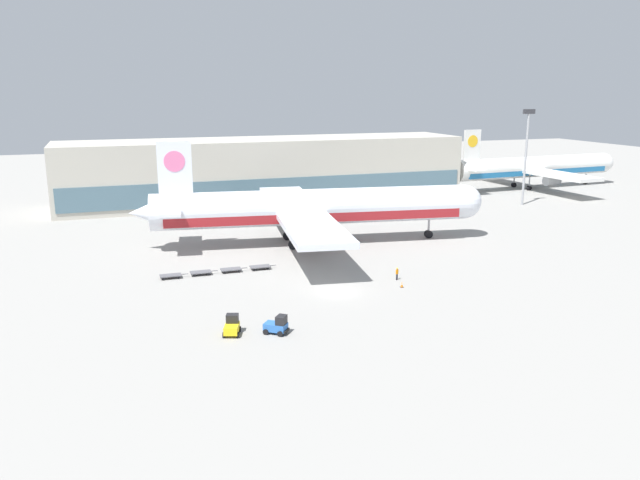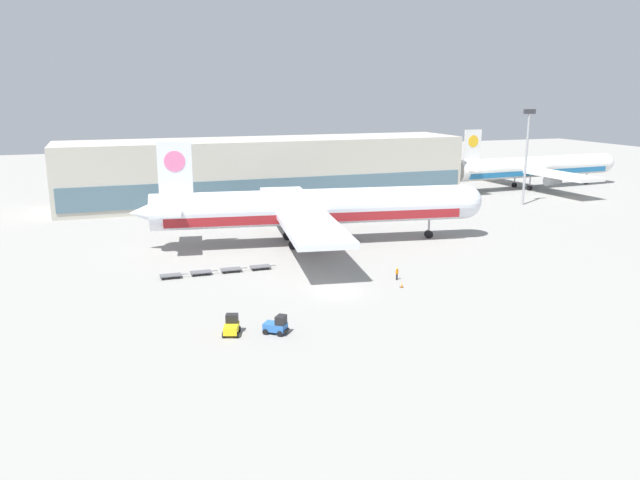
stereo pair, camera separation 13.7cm
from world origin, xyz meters
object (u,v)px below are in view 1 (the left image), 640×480
Objects in this scene: airplane_main at (310,209)px; baggage_tug_mid at (277,325)px; baggage_dolly_second at (201,272)px; traffic_cone_near at (402,285)px; baggage_dolly_trail at (260,267)px; ground_crew_near at (397,273)px; light_mast at (526,149)px; airplane_distant at (532,168)px; baggage_tug_foreground at (232,326)px; baggage_dolly_third at (231,269)px; baggage_dolly_lead at (171,276)px.

airplane_main is 39.44m from baggage_tug_mid.
baggage_dolly_second is 27.29m from traffic_cone_near.
baggage_dolly_second is 8.32m from baggage_dolly_trail.
light_mast is at bearing 2.44° from ground_crew_near.
light_mast is at bearing 40.78° from traffic_cone_near.
airplane_distant is 94.19m from traffic_cone_near.
baggage_dolly_trail is at bearing 137.13° from traffic_cone_near.
baggage_tug_foreground is 27.08m from ground_crew_near.
baggage_dolly_third is at bearing -153.77° from airplane_distant.
baggage_dolly_second is (0.23, 22.36, -0.49)m from baggage_tug_foreground.
baggage_dolly_lead is (-79.22, -30.84, -11.72)m from light_mast.
airplane_main is 34.42× the size of ground_crew_near.
baggage_tug_foreground reaches higher than baggage_dolly_third.
baggage_tug_foreground is at bearing -110.14° from baggage_dolly_trail.
ground_crew_near is (4.55, -23.03, -4.86)m from airplane_main.
baggage_dolly_trail is (-83.98, -50.04, -4.86)m from airplane_distant.
ground_crew_near is at bearing -45.50° from baggage_tug_foreground.
light_mast is 5.56× the size of baggage_dolly_trail.
light_mast is at bearing 26.67° from airplane_main.
ground_crew_near is at bearing -23.26° from baggage_dolly_second.
baggage_tug_mid reaches higher than baggage_dolly_third.
baggage_tug_mid is at bearing -87.84° from baggage_tug_foreground.
baggage_dolly_third is at bearing 1.29° from baggage_dolly_second.
baggage_tug_foreground is 22.36m from baggage_dolly_second.
baggage_dolly_lead is at bearing -155.79° from airplane_distant.
light_mast is at bearing 25.39° from baggage_dolly_trail.
baggage_dolly_second is at bearing -179.16° from baggage_dolly_trail.
light_mast is at bearing 76.07° from baggage_tug_mid.
traffic_cone_near reaches higher than baggage_dolly_lead.
light_mast is 66.55m from ground_crew_near.
baggage_dolly_trail is 19.30m from ground_crew_near.
airplane_main reaches higher than airplane_distant.
baggage_dolly_third is (4.16, 0.04, 0.00)m from baggage_dolly_second.
airplane_distant is 117.57m from baggage_tug_foreground.
airplane_main is 15.59× the size of baggage_dolly_lead.
baggage_dolly_third is at bearing 143.91° from traffic_cone_near.
baggage_tug_mid reaches higher than ground_crew_near.
airplane_distant is at bearing 78.56° from baggage_tug_mid.
baggage_tug_foreground is 0.74× the size of baggage_dolly_lead.
light_mast is at bearing 22.95° from baggage_dolly_second.
light_mast is 26.81m from airplane_distant.
light_mast is 92.81m from baggage_tug_foreground.
baggage_dolly_second is 26.60m from ground_crew_near.
baggage_tug_foreground is 0.74× the size of baggage_dolly_third.
ground_crew_near is at bearing -141.51° from airplane_distant.
baggage_dolly_third is (4.39, 22.39, -0.49)m from baggage_tug_foreground.
airplane_main is at bearing 38.75° from baggage_dolly_third.
airplane_main reaches higher than baggage_dolly_third.
airplane_main is 17.56m from baggage_dolly_trail.
light_mast reaches higher than airplane_distant.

